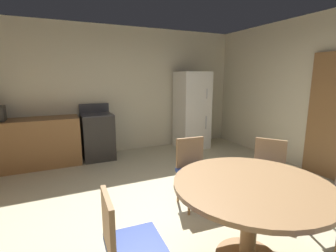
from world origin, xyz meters
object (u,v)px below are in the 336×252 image
object	(u,v)px
chair_north	(193,167)
chair_west	(125,241)
chair_northeast	(268,169)
refrigerator	(192,110)
dining_table	(251,198)
oven_range	(98,136)

from	to	relation	value
chair_north	chair_west	bearing A→B (deg)	-44.21
chair_northeast	refrigerator	bearing A→B (deg)	-136.48
refrigerator	chair_north	xyz separation A→B (m)	(-1.34, -2.36, -0.38)
chair_northeast	chair_west	bearing A→B (deg)	-19.24
dining_table	chair_west	world-z (taller)	chair_west
chair_north	chair_northeast	xyz separation A→B (m)	(0.82, -0.45, 0.00)
refrigerator	chair_northeast	xyz separation A→B (m)	(-0.52, -2.81, -0.38)
refrigerator	dining_table	size ratio (longest dim) A/B	1.30
chair_north	chair_west	world-z (taller)	same
oven_range	chair_north	world-z (taller)	oven_range
refrigerator	chair_northeast	world-z (taller)	refrigerator
oven_range	dining_table	xyz separation A→B (m)	(0.74, -3.52, 0.15)
dining_table	chair_northeast	bearing A→B (deg)	36.07
chair_north	chair_west	xyz separation A→B (m)	(-1.18, -1.06, 0.00)
oven_range	dining_table	distance (m)	3.60
oven_range	refrigerator	bearing A→B (deg)	-1.43
chair_west	oven_range	bearing A→B (deg)	86.42
chair_northeast	dining_table	bearing A→B (deg)	0.00
chair_north	chair_northeast	world-z (taller)	same
oven_range	chair_northeast	size ratio (longest dim) A/B	1.26
dining_table	chair_north	world-z (taller)	chair_north
oven_range	chair_north	xyz separation A→B (m)	(0.82, -2.41, 0.03)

